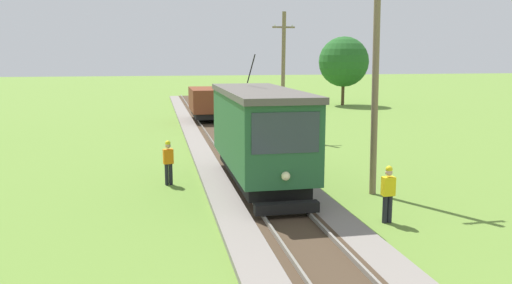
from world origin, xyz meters
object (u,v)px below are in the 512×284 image
object	(u,v)px
utility_pole_near_tram	(375,79)
tree_left_near	(344,62)
utility_pole_mid	(283,74)
red_tram	(259,132)
track_worker	(388,192)
freight_car	(207,102)
second_worker	(168,161)

from	to	relation	value
utility_pole_near_tram	tree_left_near	size ratio (longest dim) A/B	1.18
utility_pole_mid	utility_pole_near_tram	bearing A→B (deg)	-90.00
red_tram	track_worker	xyz separation A→B (m)	(3.04, -4.70, -1.21)
freight_car	tree_left_near	size ratio (longest dim) A/B	0.74
track_worker	red_tram	bearing A→B (deg)	32.36
freight_car	utility_pole_mid	xyz separation A→B (m)	(3.99, -7.82, 2.39)
utility_pole_mid	tree_left_near	bearing A→B (deg)	59.50
freight_car	second_worker	distance (m)	18.93
second_worker	tree_left_near	world-z (taller)	tree_left_near
utility_pole_mid	tree_left_near	world-z (taller)	utility_pole_mid
utility_pole_near_tram	second_worker	world-z (taller)	utility_pole_near_tram
track_worker	tree_left_near	world-z (taller)	tree_left_near
second_worker	utility_pole_near_tram	bearing A→B (deg)	59.29
second_worker	tree_left_near	size ratio (longest dim) A/B	0.25
utility_pole_near_tram	tree_left_near	distance (m)	34.44
freight_car	tree_left_near	distance (m)	19.17
utility_pole_near_tram	track_worker	distance (m)	4.73
freight_car	track_worker	bearing A→B (deg)	-82.95
utility_pole_near_tram	track_worker	xyz separation A→B (m)	(-0.95, -3.31, -3.25)
freight_car	utility_pole_near_tram	distance (m)	21.82
second_worker	freight_car	bearing A→B (deg)	158.88
utility_pole_near_tram	utility_pole_mid	size ratio (longest dim) A/B	1.08
utility_pole_mid	track_worker	size ratio (longest dim) A/B	4.31
red_tram	utility_pole_mid	size ratio (longest dim) A/B	1.11
utility_pole_mid	track_worker	distance (m)	17.05
red_tram	track_worker	world-z (taller)	red_tram
track_worker	utility_pole_near_tram	bearing A→B (deg)	-16.48
utility_pole_mid	second_worker	bearing A→B (deg)	-124.35
freight_car	tree_left_near	xyz separation A→B (m)	(15.24, 11.27, 2.90)
utility_pole_near_tram	second_worker	size ratio (longest dim) A/B	4.64
red_tram	track_worker	size ratio (longest dim) A/B	4.79
freight_car	red_tram	bearing A→B (deg)	-89.99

